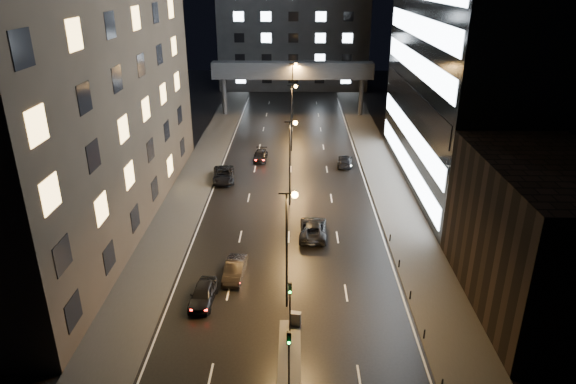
% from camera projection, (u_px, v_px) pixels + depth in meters
% --- Properties ---
extents(ground, '(160.00, 160.00, 0.00)m').
position_uv_depth(ground, '(291.00, 169.00, 71.18)').
color(ground, black).
rests_on(ground, ground).
extents(sidewalk_left, '(5.00, 110.00, 0.15)m').
position_uv_depth(sidewalk_left, '(195.00, 182.00, 66.73)').
color(sidewalk_left, '#383533').
rests_on(sidewalk_left, ground).
extents(sidewalk_right, '(5.00, 110.00, 0.15)m').
position_uv_depth(sidewalk_right, '(387.00, 183.00, 66.37)').
color(sidewalk_right, '#383533').
rests_on(sidewalk_right, ground).
extents(building_left, '(15.00, 48.00, 40.00)m').
position_uv_depth(building_left, '(54.00, 30.00, 48.97)').
color(building_left, '#2D2319').
rests_on(building_left, ground).
extents(building_right_low, '(10.00, 18.00, 12.00)m').
position_uv_depth(building_right_low, '(543.00, 237.00, 40.02)').
color(building_right_low, black).
rests_on(building_right_low, ground).
extents(building_far, '(34.00, 14.00, 25.00)m').
position_uv_depth(building_far, '(294.00, 32.00, 119.69)').
color(building_far, '#333335').
rests_on(building_far, ground).
extents(skybridge, '(30.00, 3.00, 10.00)m').
position_uv_depth(skybridge, '(293.00, 71.00, 95.54)').
color(skybridge, '#333335').
rests_on(skybridge, ground).
extents(median_island, '(1.60, 8.00, 0.15)m').
position_uv_depth(median_island, '(289.00, 356.00, 36.17)').
color(median_island, '#383533').
rests_on(median_island, ground).
extents(traffic_signal_near, '(0.28, 0.34, 4.40)m').
position_uv_depth(traffic_signal_near, '(290.00, 300.00, 37.29)').
color(traffic_signal_near, black).
rests_on(traffic_signal_near, median_island).
extents(traffic_signal_far, '(0.28, 0.34, 4.40)m').
position_uv_depth(traffic_signal_far, '(289.00, 351.00, 32.23)').
color(traffic_signal_far, black).
rests_on(traffic_signal_far, median_island).
extents(bollard_row, '(0.12, 25.12, 0.90)m').
position_uv_depth(bollard_row, '(417.00, 314.00, 40.03)').
color(bollard_row, black).
rests_on(bollard_row, ground).
extents(streetlight_near, '(1.45, 0.50, 10.15)m').
position_uv_depth(streetlight_near, '(289.00, 236.00, 39.19)').
color(streetlight_near, black).
rests_on(streetlight_near, ground).
extents(streetlight_mid_a, '(1.45, 0.50, 10.15)m').
position_uv_depth(streetlight_mid_a, '(291.00, 152.00, 57.60)').
color(streetlight_mid_a, black).
rests_on(streetlight_mid_a, ground).
extents(streetlight_mid_b, '(1.45, 0.50, 10.15)m').
position_uv_depth(streetlight_mid_b, '(293.00, 109.00, 76.01)').
color(streetlight_mid_b, black).
rests_on(streetlight_mid_b, ground).
extents(streetlight_far, '(1.45, 0.50, 10.15)m').
position_uv_depth(streetlight_far, '(293.00, 83.00, 94.42)').
color(streetlight_far, black).
rests_on(streetlight_far, ground).
extents(car_away_a, '(2.15, 4.72, 1.57)m').
position_uv_depth(car_away_a, '(203.00, 294.00, 41.99)').
color(car_away_a, black).
rests_on(car_away_a, ground).
extents(car_away_b, '(1.90, 4.72, 1.53)m').
position_uv_depth(car_away_b, '(235.00, 269.00, 45.51)').
color(car_away_b, black).
rests_on(car_away_b, ground).
extents(car_away_c, '(3.36, 6.16, 1.64)m').
position_uv_depth(car_away_c, '(224.00, 175.00, 66.89)').
color(car_away_c, black).
rests_on(car_away_c, ground).
extents(car_away_d, '(1.99, 4.68, 1.35)m').
position_uv_depth(car_away_d, '(261.00, 156.00, 74.46)').
color(car_away_d, black).
rests_on(car_away_d, ground).
extents(car_toward_a, '(2.99, 6.04, 1.65)m').
position_uv_depth(car_toward_a, '(313.00, 228.00, 52.75)').
color(car_toward_a, black).
rests_on(car_toward_a, ground).
extents(car_toward_b, '(2.63, 5.17, 1.44)m').
position_uv_depth(car_toward_b, '(345.00, 161.00, 72.32)').
color(car_toward_b, black).
rests_on(car_toward_b, ground).
extents(utility_cabinet, '(0.91, 0.61, 1.12)m').
position_uv_depth(utility_cabinet, '(295.00, 319.00, 39.09)').
color(utility_cabinet, '#4C4C4E').
rests_on(utility_cabinet, median_island).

